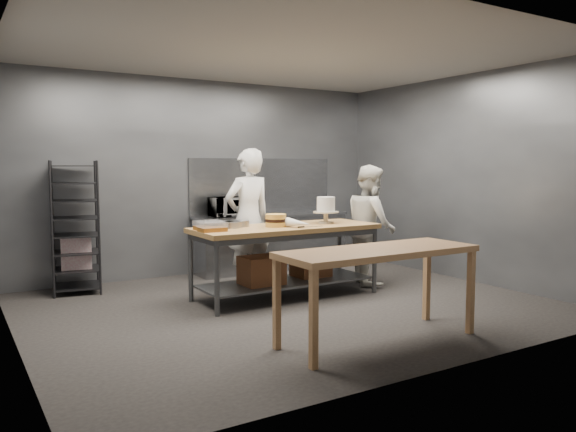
% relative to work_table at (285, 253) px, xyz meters
% --- Properties ---
extents(ground, '(6.00, 6.00, 0.00)m').
position_rel_work_table_xyz_m(ground, '(-0.17, -0.40, -0.57)').
color(ground, black).
rests_on(ground, ground).
extents(back_wall, '(6.00, 0.04, 3.00)m').
position_rel_work_table_xyz_m(back_wall, '(-0.17, 2.10, 0.93)').
color(back_wall, '#4C4F54').
rests_on(back_wall, ground).
extents(work_table, '(2.40, 0.90, 0.92)m').
position_rel_work_table_xyz_m(work_table, '(0.00, 0.00, 0.00)').
color(work_table, olive).
rests_on(work_table, ground).
extents(near_counter, '(2.00, 0.70, 0.90)m').
position_rel_work_table_xyz_m(near_counter, '(-0.18, -2.02, 0.24)').
color(near_counter, brown).
rests_on(near_counter, ground).
extents(back_counter, '(2.60, 0.60, 0.90)m').
position_rel_work_table_xyz_m(back_counter, '(0.83, 1.78, -0.12)').
color(back_counter, slate).
rests_on(back_counter, ground).
extents(splashback_panel, '(2.60, 0.02, 0.90)m').
position_rel_work_table_xyz_m(splashback_panel, '(0.83, 2.08, 0.78)').
color(splashback_panel, slate).
rests_on(splashback_panel, back_counter).
extents(speed_rack, '(0.70, 0.74, 1.75)m').
position_rel_work_table_xyz_m(speed_rack, '(-2.22, 1.70, 0.28)').
color(speed_rack, black).
rests_on(speed_rack, ground).
extents(chef_behind, '(0.74, 0.53, 1.92)m').
position_rel_work_table_xyz_m(chef_behind, '(-0.15, 0.71, 0.39)').
color(chef_behind, white).
rests_on(chef_behind, ground).
extents(chef_right, '(0.92, 1.01, 1.70)m').
position_rel_work_table_xyz_m(chef_right, '(1.49, 0.10, 0.28)').
color(chef_right, silver).
rests_on(chef_right, ground).
extents(microwave, '(0.54, 0.37, 0.30)m').
position_rel_work_table_xyz_m(microwave, '(0.05, 1.78, 0.48)').
color(microwave, black).
rests_on(microwave, back_counter).
extents(frosted_cake_stand, '(0.34, 0.34, 0.35)m').
position_rel_work_table_xyz_m(frosted_cake_stand, '(0.64, -0.00, 0.57)').
color(frosted_cake_stand, '#BCB096').
rests_on(frosted_cake_stand, work_table).
extents(layer_cake, '(0.26, 0.26, 0.16)m').
position_rel_work_table_xyz_m(layer_cake, '(-0.15, -0.03, 0.43)').
color(layer_cake, gold).
rests_on(layer_cake, work_table).
extents(cake_pans, '(0.64, 0.38, 0.07)m').
position_rel_work_table_xyz_m(cake_pans, '(-0.71, 0.20, 0.39)').
color(cake_pans, gray).
rests_on(cake_pans, work_table).
extents(piping_bag, '(0.21, 0.40, 0.12)m').
position_rel_work_table_xyz_m(piping_bag, '(0.01, -0.30, 0.41)').
color(piping_bag, white).
rests_on(piping_bag, work_table).
extents(offset_spatula, '(0.36, 0.02, 0.02)m').
position_rel_work_table_xyz_m(offset_spatula, '(0.16, -0.27, 0.35)').
color(offset_spatula, slate).
rests_on(offset_spatula, work_table).
extents(pastry_clamshells, '(0.33, 0.40, 0.11)m').
position_rel_work_table_xyz_m(pastry_clamshells, '(-1.02, 0.01, 0.40)').
color(pastry_clamshells, '#9C541F').
rests_on(pastry_clamshells, work_table).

